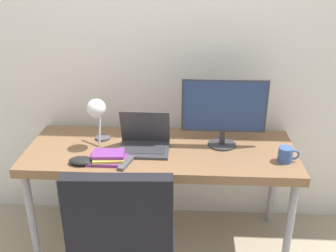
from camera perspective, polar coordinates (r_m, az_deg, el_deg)
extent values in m
cube|color=silver|center=(2.81, -0.51, 10.33)|extent=(8.00, 0.05, 2.60)
cube|color=brown|center=(2.64, -1.02, -3.86)|extent=(1.78, 0.67, 0.06)
cylinder|color=gray|center=(2.80, -19.13, -12.75)|extent=(0.05, 0.05, 0.70)
cylinder|color=gray|center=(2.69, 17.15, -14.11)|extent=(0.05, 0.05, 0.70)
cylinder|color=gray|center=(3.22, -15.67, -7.07)|extent=(0.05, 0.05, 0.70)
cylinder|color=gray|center=(3.13, 14.97, -7.99)|extent=(0.05, 0.05, 0.70)
cube|color=#38383D|center=(2.59, -3.52, -3.46)|extent=(0.33, 0.24, 0.02)
cube|color=#2D2D33|center=(2.59, -3.52, -3.27)|extent=(0.28, 0.15, 0.00)
cube|color=#38383D|center=(2.62, -3.36, -0.10)|extent=(0.33, 0.07, 0.24)
cube|color=silver|center=(2.61, -3.37, -0.12)|extent=(0.30, 0.06, 0.21)
cylinder|color=#333338|center=(2.69, 7.82, -2.65)|extent=(0.19, 0.19, 0.01)
cylinder|color=#333338|center=(2.66, 7.89, -1.54)|extent=(0.04, 0.04, 0.10)
cube|color=#333338|center=(2.58, 8.16, 2.91)|extent=(0.55, 0.02, 0.36)
cube|color=navy|center=(2.57, 8.18, 2.81)|extent=(0.53, 0.00, 0.33)
cylinder|color=#4C4C51|center=(2.79, -9.40, -1.69)|extent=(0.10, 0.10, 0.02)
cylinder|color=#99999E|center=(2.68, -9.86, 0.43)|extent=(0.02, 0.14, 0.27)
sphere|color=white|center=(2.58, -10.35, 2.56)|extent=(0.12, 0.12, 0.12)
cube|color=black|center=(1.82, -7.05, -15.36)|extent=(0.48, 0.09, 0.59)
cube|color=#753384|center=(2.50, -8.74, -4.82)|extent=(0.24, 0.18, 0.02)
cube|color=gold|center=(2.50, -8.58, -4.32)|extent=(0.21, 0.20, 0.02)
cube|color=#753384|center=(2.48, -8.63, -4.04)|extent=(0.20, 0.14, 0.02)
cube|color=#4C4C51|center=(2.44, -6.10, -5.38)|extent=(0.09, 0.18, 0.02)
cylinder|color=#385693|center=(2.55, 16.66, -4.00)|extent=(0.09, 0.09, 0.10)
torus|color=#385693|center=(2.56, 17.85, -4.01)|extent=(0.07, 0.01, 0.07)
ellipsoid|color=black|center=(2.49, -12.44, -4.94)|extent=(0.16, 0.10, 0.04)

